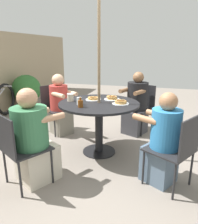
{
  "coord_description": "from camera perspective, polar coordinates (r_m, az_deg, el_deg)",
  "views": [
    {
      "loc": [
        -2.89,
        -0.84,
        1.51
      ],
      "look_at": [
        0.0,
        0.0,
        0.63
      ],
      "focal_mm": 35.0,
      "sensor_mm": 36.0,
      "label": 1
    }
  ],
  "objects": [
    {
      "name": "ground_plane",
      "position": [
        3.37,
        0.0,
        -10.29
      ],
      "size": [
        12.0,
        12.0,
        0.0
      ],
      "primitive_type": "plane",
      "color": "gray"
    },
    {
      "name": "patio_table",
      "position": [
        3.13,
        0.0,
        0.07
      ],
      "size": [
        1.15,
        1.15,
        0.77
      ],
      "color": "black",
      "rests_on": "ground"
    },
    {
      "name": "umbrella_pole",
      "position": [
        3.03,
        0.0,
        9.35
      ],
      "size": [
        0.04,
        0.04,
        2.28
      ],
      "primitive_type": "cylinder",
      "color": "#846B4C",
      "rests_on": "ground"
    },
    {
      "name": "patio_chair_north",
      "position": [
        2.54,
        -20.23,
        -8.31
      ],
      "size": [
        0.61,
        0.61,
        0.86
      ],
      "rotation": [
        0.0,
        0.0,
        -2.08
      ],
      "color": "#232326",
      "rests_on": "ground"
    },
    {
      "name": "diner_north",
      "position": [
        2.6,
        -16.7,
        -7.32
      ],
      "size": [
        0.61,
        0.57,
        1.11
      ],
      "rotation": [
        0.0,
        0.0,
        -2.08
      ],
      "color": "beige",
      "rests_on": "ground"
    },
    {
      "name": "patio_chair_east",
      "position": [
        2.49,
        19.7,
        -8.7
      ],
      "size": [
        0.61,
        0.61,
        0.86
      ],
      "rotation": [
        0.0,
        0.0,
        -0.54
      ],
      "color": "#232326",
      "rests_on": "ground"
    },
    {
      "name": "diner_east",
      "position": [
        2.57,
        16.24,
        -7.74
      ],
      "size": [
        0.51,
        0.56,
        1.07
      ],
      "rotation": [
        0.0,
        0.0,
        -0.54
      ],
      "color": "slate",
      "rests_on": "ground"
    },
    {
      "name": "patio_chair_south",
      "position": [
        4.14,
        10.92,
        1.86
      ],
      "size": [
        0.59,
        0.59,
        0.86
      ],
      "rotation": [
        0.0,
        0.0,
        1.15
      ],
      "color": "#232326",
      "rests_on": "ground"
    },
    {
      "name": "diner_south",
      "position": [
        3.99,
        9.69,
        1.52
      ],
      "size": [
        0.58,
        0.52,
        1.12
      ],
      "rotation": [
        0.0,
        0.0,
        1.15
      ],
      "color": "#3D3D42",
      "rests_on": "ground"
    },
    {
      "name": "patio_chair_west",
      "position": [
        4.12,
        -11.43,
        1.76
      ],
      "size": [
        0.61,
        0.61,
        0.86
      ],
      "rotation": [
        0.0,
        0.0,
        -3.69
      ],
      "color": "#232326",
      "rests_on": "ground"
    },
    {
      "name": "diner_west",
      "position": [
        3.98,
        -10.14,
        1.36
      ],
      "size": [
        0.52,
        0.58,
        1.08
      ],
      "rotation": [
        0.0,
        0.0,
        -3.69
      ],
      "color": "gray",
      "rests_on": "ground"
    },
    {
      "name": "pancake_plate_a",
      "position": [
        3.25,
        -1.53,
        3.49
      ],
      "size": [
        0.23,
        0.23,
        0.05
      ],
      "color": "white",
      "rests_on": "patio_table"
    },
    {
      "name": "pancake_plate_b",
      "position": [
        3.27,
        3.4,
        3.61
      ],
      "size": [
        0.23,
        0.23,
        0.06
      ],
      "color": "white",
      "rests_on": "patio_table"
    },
    {
      "name": "pancake_plate_c",
      "position": [
        3.02,
        5.67,
        2.5
      ],
      "size": [
        0.23,
        0.23,
        0.06
      ],
      "color": "white",
      "rests_on": "patio_table"
    },
    {
      "name": "syrup_bottle",
      "position": [
        2.85,
        -4.85,
        2.26
      ],
      "size": [
        0.09,
        0.07,
        0.13
      ],
      "color": "brown",
      "rests_on": "patio_table"
    },
    {
      "name": "coffee_cup",
      "position": [
        3.2,
        -7.51,
        3.8
      ],
      "size": [
        0.1,
        0.1,
        0.11
      ],
      "color": "beige",
      "rests_on": "patio_table"
    },
    {
      "name": "drinking_glass_a",
      "position": [
        2.98,
        -5.18,
        2.87
      ],
      "size": [
        0.07,
        0.07,
        0.1
      ],
      "primitive_type": "cylinder",
      "color": "silver",
      "rests_on": "patio_table"
    },
    {
      "name": "potted_shrub",
      "position": [
        5.95,
        -18.37,
        5.48
      ],
      "size": [
        0.73,
        0.73,
        0.86
      ],
      "color": "brown",
      "rests_on": "ground"
    }
  ]
}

